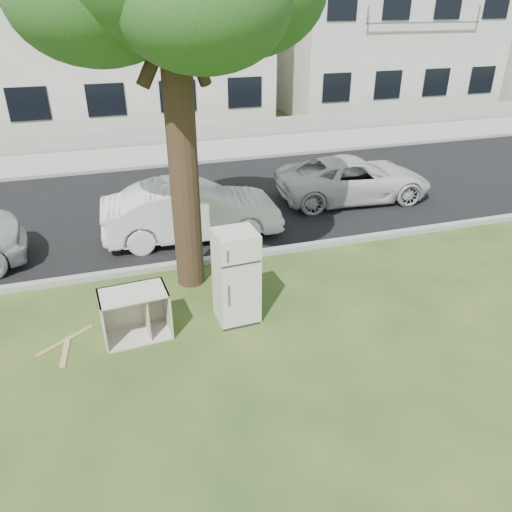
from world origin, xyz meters
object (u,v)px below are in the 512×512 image
object	(u,v)px
car_center	(192,211)
car_right	(354,179)
cabinet	(135,314)
fridge	(236,276)

from	to	relation	value
car_center	car_right	bearing A→B (deg)	-74.61
cabinet	car_right	size ratio (longest dim) A/B	0.25
cabinet	car_center	bearing A→B (deg)	61.11
fridge	cabinet	size ratio (longest dim) A/B	1.54
cabinet	car_right	distance (m)	7.96
cabinet	car_center	size ratio (longest dim) A/B	0.27
car_right	fridge	bearing A→B (deg)	139.06
fridge	car_center	distance (m)	3.55
cabinet	car_right	bearing A→B (deg)	32.18
cabinet	car_center	world-z (taller)	car_center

